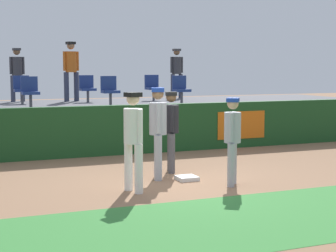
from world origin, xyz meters
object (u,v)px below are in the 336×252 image
Objects in this scene: player_fielder_home at (133,135)px; seat_back_left at (22,88)px; first_base at (187,178)px; spectator_hooded at (177,70)px; player_umpire at (171,126)px; spectator_casual at (17,71)px; seat_front_center at (110,89)px; seat_back_center at (87,87)px; player_coach_visitor at (232,135)px; seat_front_left at (30,90)px; player_runner_visitor at (158,126)px; spectator_capped at (71,67)px; seat_front_right at (181,88)px; seat_back_right at (153,86)px.

player_fielder_home is 2.17× the size of seat_back_left.
spectator_hooded reaches higher than first_base.
spectator_hooded is (3.14, 7.01, 1.18)m from player_umpire.
player_umpire is at bearing 101.88° from spectator_casual.
seat_front_center and seat_back_center have the same top height.
player_coach_visitor is at bearing 70.94° from spectator_hooded.
player_runner_visitor is at bearing -69.01° from seat_front_left.
seat_front_left is 2.91m from spectator_casual.
seat_front_center is at bearing -136.36° from player_coach_visitor.
seat_back_center reaches higher than player_fielder_home.
seat_back_left is 0.44× the size of spectator_capped.
player_runner_visitor is 2.21× the size of seat_front_right.
seat_back_right is (3.22, 7.48, 0.60)m from player_fielder_home.
player_fielder_home is 0.98× the size of player_runner_visitor.
spectator_capped is at bearing 166.75° from seat_back_right.
player_umpire is 2.08× the size of seat_front_right.
first_base is 0.48× the size of seat_back_right.
seat_front_right reaches higher than player_fielder_home.
spectator_capped is at bearing 55.54° from seat_front_left.
seat_back_center is at bearing -158.36° from player_umpire.
first_base is at bearing -112.32° from seat_front_right.
seat_front_left is at bearing -139.10° from player_runner_visitor.
seat_front_right reaches higher than player_coach_visitor.
player_umpire is 2.08× the size of seat_front_left.
seat_front_right is (2.40, -1.80, -0.00)m from seat_back_center.
spectator_capped is at bearing 157.47° from spectator_casual.
player_umpire is (0.54, 0.59, -0.07)m from player_runner_visitor.
spectator_hooded is (4.51, 8.52, 1.14)m from player_fielder_home.
spectator_capped reaches higher than player_umpire.
player_fielder_home reaches higher than first_base.
player_fielder_home is at bearing -97.81° from seat_back_center.
seat_back_center is at bearing 14.03° from spectator_hooded.
seat_back_right is at bearing 159.19° from spectator_casual.
spectator_casual reaches higher than seat_front_right.
first_base is 5.34m from seat_front_center.
seat_back_center is at bearing 111.49° from spectator_capped.
spectator_capped reaches higher than seat_back_left.
seat_back_right reaches higher than player_umpire.
spectator_casual is at bearing 165.65° from seat_back_right.
seat_front_left is (-2.22, -0.00, -0.00)m from seat_front_center.
spectator_capped is at bearing -155.50° from player_umpire.
player_umpire is (-0.57, 1.69, 0.03)m from player_coach_visitor.
seat_front_left is at bearing -180.00° from seat_front_center.
spectator_casual reaches higher than player_coach_visitor.
spectator_casual is at bearing 151.67° from seat_back_center.
first_base is 0.21× the size of spectator_capped.
spectator_hooded reaches higher than seat_front_right.
seat_front_center is at bearing -159.68° from player_umpire.
spectator_casual reaches higher than seat_back_left.
spectator_hooded reaches higher than seat_back_center.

